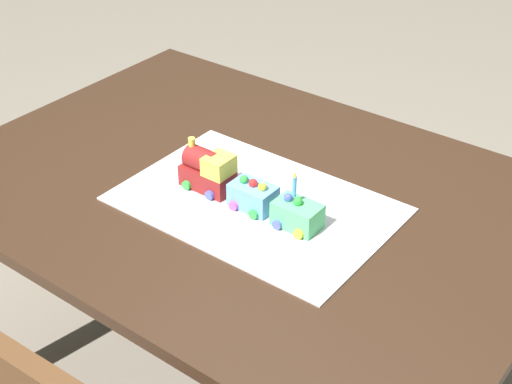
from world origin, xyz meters
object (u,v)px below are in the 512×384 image
(cake_locomotive, at_px, (208,170))
(cake_car_flatbed_mint_green, at_px, (297,215))
(dining_table, at_px, (246,223))
(birthday_candle, at_px, (295,184))
(cake_car_hopper_sky_blue, at_px, (253,196))

(cake_locomotive, distance_m, cake_car_flatbed_mint_green, 0.25)
(dining_table, bearing_deg, cake_locomotive, -134.23)
(dining_table, xyz_separation_m, birthday_candle, (0.18, -0.06, 0.21))
(cake_car_hopper_sky_blue, distance_m, birthday_candle, 0.13)
(cake_car_flatbed_mint_green, bearing_deg, cake_locomotive, 180.00)
(birthday_candle, bearing_deg, cake_car_flatbed_mint_green, -0.00)
(cake_car_hopper_sky_blue, distance_m, cake_car_flatbed_mint_green, 0.12)
(dining_table, distance_m, cake_car_flatbed_mint_green, 0.24)
(cake_car_flatbed_mint_green, height_order, birthday_candle, birthday_candle)
(cake_car_flatbed_mint_green, bearing_deg, birthday_candle, 180.00)
(cake_car_hopper_sky_blue, bearing_deg, cake_locomotive, 180.00)
(dining_table, distance_m, birthday_candle, 0.28)
(dining_table, height_order, cake_car_hopper_sky_blue, cake_car_hopper_sky_blue)
(dining_table, bearing_deg, birthday_candle, -19.34)
(cake_locomotive, xyz_separation_m, cake_car_hopper_sky_blue, (0.13, -0.00, -0.02))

